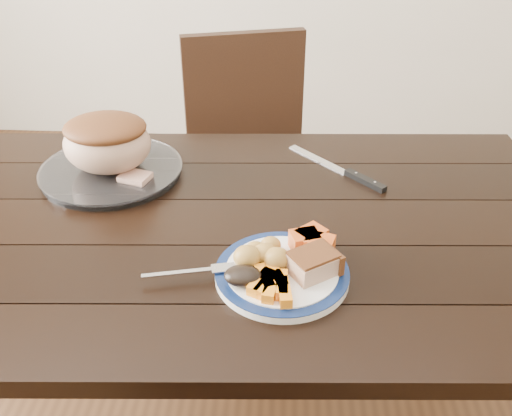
# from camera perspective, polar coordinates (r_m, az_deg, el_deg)

# --- Properties ---
(dining_table) EXTENTS (1.65, 0.98, 0.75)m
(dining_table) POSITION_cam_1_polar(r_m,az_deg,el_deg) (1.32, -3.43, -4.65)
(dining_table) COLOR black
(dining_table) RESTS_ON ground
(chair_far) EXTENTS (0.52, 0.53, 0.93)m
(chair_far) POSITION_cam_1_polar(r_m,az_deg,el_deg) (2.01, -0.52, 5.08)
(chair_far) COLOR black
(chair_far) RESTS_ON ground
(dinner_plate) EXTENTS (0.26, 0.26, 0.02)m
(dinner_plate) POSITION_cam_1_polar(r_m,az_deg,el_deg) (1.10, 2.61, -6.63)
(dinner_plate) COLOR white
(dinner_plate) RESTS_ON dining_table
(plate_rim) EXTENTS (0.26, 0.26, 0.02)m
(plate_rim) POSITION_cam_1_polar(r_m,az_deg,el_deg) (1.10, 2.62, -6.29)
(plate_rim) COLOR #0E1D46
(plate_rim) RESTS_ON dinner_plate
(serving_platter) EXTENTS (0.35, 0.35, 0.02)m
(serving_platter) POSITION_cam_1_polar(r_m,az_deg,el_deg) (1.48, -14.23, 3.51)
(serving_platter) COLOR white
(serving_platter) RESTS_ON dining_table
(pork_slice) EXTENTS (0.11, 0.10, 0.04)m
(pork_slice) POSITION_cam_1_polar(r_m,az_deg,el_deg) (1.08, 5.70, -5.59)
(pork_slice) COLOR tan
(pork_slice) RESTS_ON dinner_plate
(roasted_potatoes) EXTENTS (0.11, 0.09, 0.05)m
(roasted_potatoes) POSITION_cam_1_polar(r_m,az_deg,el_deg) (1.10, 0.66, -4.65)
(roasted_potatoes) COLOR gold
(roasted_potatoes) RESTS_ON dinner_plate
(carrot_batons) EXTENTS (0.08, 0.11, 0.02)m
(carrot_batons) POSITION_cam_1_polar(r_m,az_deg,el_deg) (1.05, 1.63, -7.59)
(carrot_batons) COLOR orange
(carrot_batons) RESTS_ON dinner_plate
(pumpkin_wedges) EXTENTS (0.09, 0.09, 0.04)m
(pumpkin_wedges) POSITION_cam_1_polar(r_m,az_deg,el_deg) (1.14, 5.58, -3.37)
(pumpkin_wedges) COLOR #ED551A
(pumpkin_wedges) RESTS_ON dinner_plate
(dark_mushroom) EXTENTS (0.07, 0.05, 0.03)m
(dark_mushroom) POSITION_cam_1_polar(r_m,az_deg,el_deg) (1.06, -1.32, -6.78)
(dark_mushroom) COLOR black
(dark_mushroom) RESTS_ON dinner_plate
(fork) EXTENTS (0.18, 0.06, 0.00)m
(fork) POSITION_cam_1_polar(r_m,az_deg,el_deg) (1.10, -6.03, -6.33)
(fork) COLOR silver
(fork) RESTS_ON dinner_plate
(roast_joint) EXTENTS (0.21, 0.18, 0.14)m
(roast_joint) POSITION_cam_1_polar(r_m,az_deg,el_deg) (1.45, -14.64, 6.20)
(roast_joint) COLOR tan
(roast_joint) RESTS_ON serving_platter
(cut_slice) EXTENTS (0.08, 0.07, 0.02)m
(cut_slice) POSITION_cam_1_polar(r_m,az_deg,el_deg) (1.41, -11.98, 2.97)
(cut_slice) COLOR tan
(cut_slice) RESTS_ON serving_platter
(carving_knife) EXTENTS (0.24, 0.25, 0.01)m
(carving_knife) POSITION_cam_1_polar(r_m,az_deg,el_deg) (1.45, 9.66, 3.28)
(carving_knife) COLOR silver
(carving_knife) RESTS_ON dining_table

